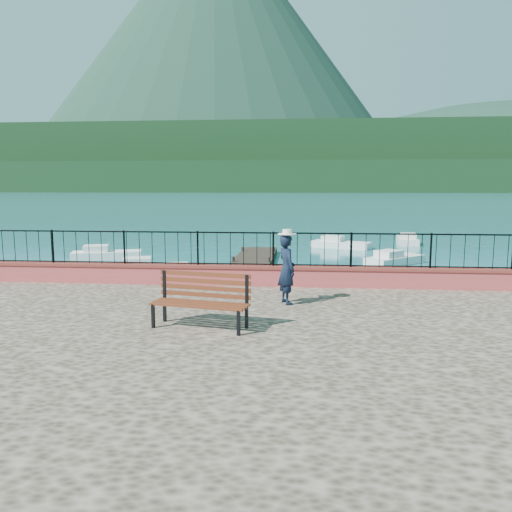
% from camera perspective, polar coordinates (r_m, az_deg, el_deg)
% --- Properties ---
extents(ground, '(2000.00, 2000.00, 0.00)m').
position_cam_1_polar(ground, '(11.24, 2.38, -13.19)').
color(ground, '#19596B').
rests_on(ground, ground).
extents(parapet, '(28.00, 0.46, 0.58)m').
position_cam_1_polar(parapet, '(14.40, 3.16, -2.28)').
color(parapet, '#AD3E43').
rests_on(parapet, promenade).
extents(railing, '(27.00, 0.05, 0.95)m').
position_cam_1_polar(railing, '(14.29, 3.19, 0.74)').
color(railing, black).
rests_on(railing, parapet).
extents(dock, '(2.00, 16.00, 0.30)m').
position_cam_1_polar(dock, '(22.94, -1.09, -1.78)').
color(dock, '#2D231C').
rests_on(dock, ground).
extents(far_forest, '(900.00, 60.00, 18.00)m').
position_cam_1_polar(far_forest, '(310.50, 5.24, 8.94)').
color(far_forest, black).
rests_on(far_forest, ground).
extents(foothills, '(900.00, 120.00, 44.00)m').
position_cam_1_polar(foothills, '(370.90, 5.28, 10.81)').
color(foothills, black).
rests_on(foothills, ground).
extents(volcano, '(560.00, 560.00, 380.00)m').
position_cam_1_polar(volcano, '(744.21, -4.57, 22.51)').
color(volcano, '#142D23').
rests_on(volcano, ground).
extents(companion_hill, '(448.00, 384.00, 180.00)m').
position_cam_1_polar(companion_hill, '(611.24, 26.52, 6.85)').
color(companion_hill, '#142D23').
rests_on(companion_hill, ground).
extents(park_bench, '(2.08, 1.03, 1.11)m').
position_cam_1_polar(park_bench, '(10.25, -6.36, -6.38)').
color(park_bench, black).
rests_on(park_bench, promenade).
extents(person, '(0.63, 0.74, 1.71)m').
position_cam_1_polar(person, '(12.15, 3.53, -1.52)').
color(person, black).
rests_on(person, promenade).
extents(hat, '(0.44, 0.44, 0.12)m').
position_cam_1_polar(hat, '(12.04, 3.57, 2.77)').
color(hat, white).
rests_on(hat, person).
extents(boat_0, '(3.86, 2.25, 0.80)m').
position_cam_1_polar(boat_0, '(23.69, -12.13, -1.04)').
color(boat_0, silver).
rests_on(boat_0, ground).
extents(boat_1, '(3.97, 2.95, 0.80)m').
position_cam_1_polar(boat_1, '(20.15, 15.54, -2.73)').
color(boat_1, white).
rests_on(boat_1, ground).
extents(boat_2, '(3.44, 3.32, 0.80)m').
position_cam_1_polar(boat_2, '(26.90, 15.60, -0.08)').
color(boat_2, silver).
rests_on(boat_2, ground).
extents(boat_3, '(3.96, 2.37, 0.80)m').
position_cam_1_polar(boat_3, '(29.10, -16.71, 0.47)').
color(boat_3, silver).
rests_on(boat_3, ground).
extents(boat_4, '(4.01, 2.68, 0.80)m').
position_cam_1_polar(boat_4, '(33.24, 9.69, 1.61)').
color(boat_4, silver).
rests_on(boat_4, ground).
extents(boat_5, '(1.70, 3.66, 0.80)m').
position_cam_1_polar(boat_5, '(36.89, 16.93, 2.00)').
color(boat_5, silver).
rests_on(boat_5, ground).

